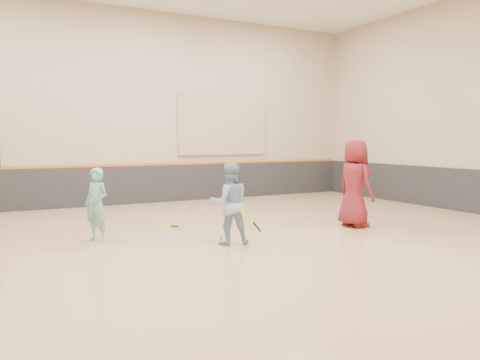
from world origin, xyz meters
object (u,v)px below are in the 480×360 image
girl (97,205)px  instructor (229,203)px  young_man (355,183)px  spare_racket (165,225)px

girl → instructor: size_ratio=0.93×
instructor → young_man: 3.38m
young_man → spare_racket: 4.50m
instructor → young_man: (3.36, 0.30, 0.22)m
girl → spare_racket: 2.05m
girl → instructor: (2.23, -1.41, 0.06)m
girl → young_man: 5.71m
instructor → spare_racket: bearing=-62.0°
instructor → girl: bearing=-17.3°
girl → instructor: instructor is taller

